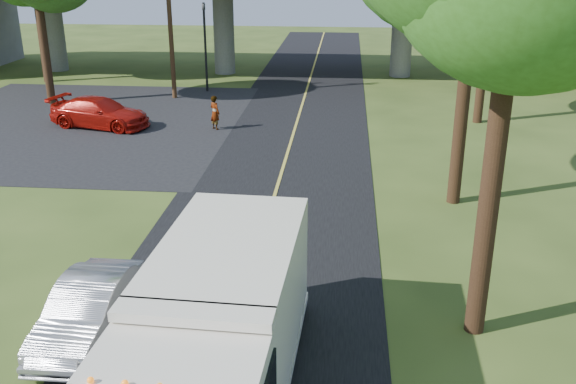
# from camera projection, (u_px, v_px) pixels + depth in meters

# --- Properties ---
(ground) EXTENTS (120.00, 120.00, 0.00)m
(ground) POSITION_uv_depth(u_px,v_px,m) (230.00, 342.00, 14.30)
(ground) COLOR #35481A
(ground) RESTS_ON ground
(road) EXTENTS (7.00, 90.00, 0.02)m
(road) POSITION_uv_depth(u_px,v_px,m) (278.00, 186.00, 23.59)
(road) COLOR black
(road) RESTS_ON ground
(parking_lot) EXTENTS (16.00, 18.00, 0.01)m
(parking_lot) POSITION_uv_depth(u_px,v_px,m) (75.00, 123.00, 31.96)
(parking_lot) COLOR black
(parking_lot) RESTS_ON ground
(lane_line) EXTENTS (0.12, 90.00, 0.01)m
(lane_line) POSITION_uv_depth(u_px,v_px,m) (278.00, 185.00, 23.58)
(lane_line) COLOR gold
(lane_line) RESTS_ON road
(overpass) EXTENTS (54.00, 10.00, 7.30)m
(overpass) POSITION_uv_depth(u_px,v_px,m) (312.00, 6.00, 42.41)
(overpass) COLOR slate
(overpass) RESTS_ON ground
(traffic_signal) EXTENTS (0.18, 0.22, 5.20)m
(traffic_signal) POSITION_uv_depth(u_px,v_px,m) (205.00, 38.00, 37.83)
(traffic_signal) COLOR black
(traffic_signal) RESTS_ON ground
(utility_pole) EXTENTS (1.60, 0.26, 9.00)m
(utility_pole) POSITION_uv_depth(u_px,v_px,m) (170.00, 16.00, 35.59)
(utility_pole) COLOR #472D19
(utility_pole) RESTS_ON ground
(step_van) EXTENTS (2.92, 7.23, 2.99)m
(step_van) POSITION_uv_depth(u_px,v_px,m) (221.00, 326.00, 11.98)
(step_van) COLOR silver
(step_van) RESTS_ON ground
(red_sedan) EXTENTS (5.26, 3.07, 1.43)m
(red_sedan) POSITION_uv_depth(u_px,v_px,m) (100.00, 113.00, 31.02)
(red_sedan) COLOR #991009
(red_sedan) RESTS_ON ground
(silver_sedan) EXTENTS (1.41, 4.00, 1.32)m
(silver_sedan) POSITION_uv_depth(u_px,v_px,m) (88.00, 310.00, 14.33)
(silver_sedan) COLOR #92949A
(silver_sedan) RESTS_ON ground
(pedestrian) EXTENTS (0.71, 0.69, 1.65)m
(pedestrian) POSITION_uv_depth(u_px,v_px,m) (215.00, 113.00, 30.57)
(pedestrian) COLOR gray
(pedestrian) RESTS_ON ground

